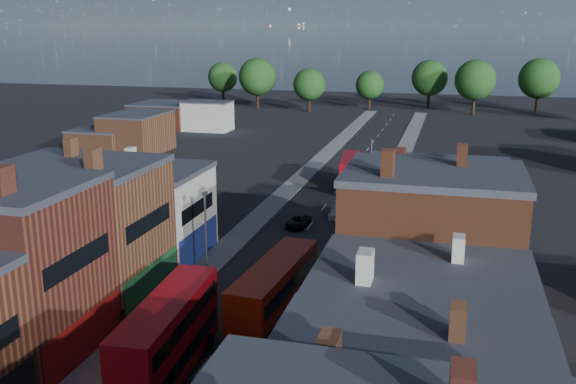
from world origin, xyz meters
The scene contains 11 objects.
pavement_west centered at (-6.50, 50.00, 0.06)m, with size 3.00×200.00×0.12m, color gray.
pavement_east centered at (6.50, 50.00, 0.06)m, with size 3.00×200.00×0.12m, color gray.
lamp_post_2 centered at (-5.20, 30.00, 4.70)m, with size 0.25×0.70×8.12m.
lamp_post_3 centered at (5.20, 60.00, 4.70)m, with size 0.25×0.70×8.12m.
bus_0 centered at (-1.63, 14.41, 2.85)m, with size 3.66×12.40×5.29m.
bus_1 centered at (3.21, 22.31, 2.85)m, with size 3.82×12.40×5.27m.
bus_2 centered at (1.50, 66.49, 2.39)m, with size 3.46×10.46×4.43m.
car_2 centered at (-1.20, 47.40, 0.62)m, with size 2.04×4.43×1.23m, color black.
car_3 centered at (2.49, 52.38, 0.69)m, with size 1.93×4.74×1.38m, color silver.
ped_1 centered at (-7.70, 19.51, 0.92)m, with size 0.77×0.42×1.59m, color #451B1C.
ped_3 centered at (5.73, 17.18, 0.88)m, with size 0.89×0.41×1.52m, color #625E54.
Camera 1 is at (15.13, -19.45, 21.89)m, focal length 40.00 mm.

